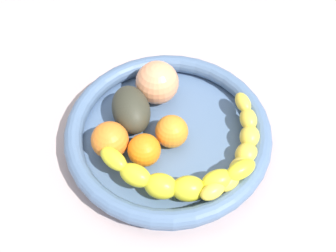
# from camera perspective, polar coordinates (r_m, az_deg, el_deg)

# --- Properties ---
(kitchen_counter) EXTENTS (1.20, 1.20, 0.03)m
(kitchen_counter) POSITION_cam_1_polar(r_m,az_deg,el_deg) (0.75, 0.00, -2.77)
(kitchen_counter) COLOR #B5A19F
(kitchen_counter) RESTS_ON ground
(fruit_bowl) EXTENTS (0.33, 0.33, 0.05)m
(fruit_bowl) POSITION_cam_1_polar(r_m,az_deg,el_deg) (0.72, 0.00, -1.08)
(fruit_bowl) COLOR slate
(fruit_bowl) RESTS_ON kitchen_counter
(banana_draped_left) EXTENTS (0.13, 0.18, 0.04)m
(banana_draped_left) POSITION_cam_1_polar(r_m,az_deg,el_deg) (0.69, 9.35, -3.10)
(banana_draped_left) COLOR yellow
(banana_draped_left) RESTS_ON fruit_bowl
(banana_draped_right) EXTENTS (0.17, 0.18, 0.05)m
(banana_draped_right) POSITION_cam_1_polar(r_m,az_deg,el_deg) (0.65, 0.94, -6.90)
(banana_draped_right) COLOR yellow
(banana_draped_right) RESTS_ON fruit_bowl
(orange_front) EXTENTS (0.05, 0.05, 0.05)m
(orange_front) POSITION_cam_1_polar(r_m,az_deg,el_deg) (0.68, -3.09, -3.12)
(orange_front) COLOR orange
(orange_front) RESTS_ON fruit_bowl
(orange_mid_left) EXTENTS (0.06, 0.06, 0.06)m
(orange_mid_left) POSITION_cam_1_polar(r_m,az_deg,el_deg) (0.69, -7.50, -1.82)
(orange_mid_left) COLOR orange
(orange_mid_left) RESTS_ON fruit_bowl
(orange_mid_right) EXTENTS (0.05, 0.05, 0.05)m
(orange_mid_right) POSITION_cam_1_polar(r_m,az_deg,el_deg) (0.70, 0.57, -0.64)
(orange_mid_right) COLOR orange
(orange_mid_right) RESTS_ON fruit_bowl
(avocado_dark) EXTENTS (0.11, 0.09, 0.06)m
(avocado_dark) POSITION_cam_1_polar(r_m,az_deg,el_deg) (0.72, -4.79, 2.12)
(avocado_dark) COLOR #37372A
(avocado_dark) RESTS_ON fruit_bowl
(peach_blush) EXTENTS (0.07, 0.07, 0.07)m
(peach_blush) POSITION_cam_1_polar(r_m,az_deg,el_deg) (0.75, -1.41, 5.62)
(peach_blush) COLOR #F59E6D
(peach_blush) RESTS_ON fruit_bowl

